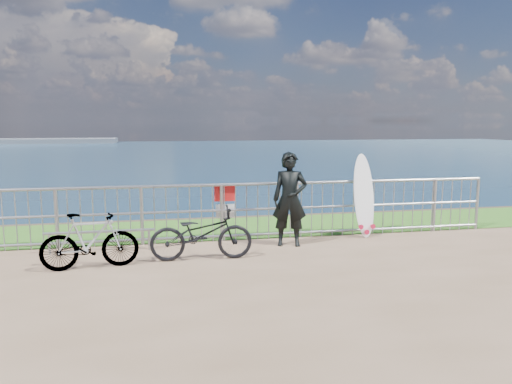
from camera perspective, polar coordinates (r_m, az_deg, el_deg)
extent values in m
plane|color=#2C651B|center=(10.87, -2.04, -4.09)|extent=(120.00, 120.00, 0.00)
cube|color=brown|center=(12.76, -2.88, -14.03)|extent=(120.00, 0.30, 5.00)
plane|color=navy|center=(98.08, -10.26, 3.73)|extent=(260.00, 260.00, 0.00)
cube|color=#565E68|center=(182.43, -26.72, 5.21)|extent=(70.00, 12.00, 1.50)
cylinder|color=#919499|center=(9.62, -1.03, 0.90)|extent=(10.00, 0.06, 0.06)
cylinder|color=#919499|center=(9.69, -1.02, -2.00)|extent=(10.00, 0.05, 0.05)
cylinder|color=#919499|center=(9.80, -1.01, -4.91)|extent=(10.00, 0.05, 0.05)
cylinder|color=#919499|center=(9.72, -21.79, -2.88)|extent=(0.06, 0.06, 1.10)
cylinder|color=#919499|center=(9.56, -12.91, -2.69)|extent=(0.06, 0.06, 1.10)
cylinder|color=#919499|center=(9.63, -3.95, -2.42)|extent=(0.06, 0.06, 1.10)
cylinder|color=#919499|center=(9.93, 4.68, -2.11)|extent=(0.06, 0.06, 1.10)
cylinder|color=#919499|center=(10.43, 12.63, -1.78)|extent=(0.06, 0.06, 1.10)
cylinder|color=#919499|center=(11.12, 19.72, -1.45)|extent=(0.06, 0.06, 1.10)
cylinder|color=#919499|center=(11.67, 23.93, -1.25)|extent=(0.06, 0.06, 1.10)
cube|color=red|center=(9.64, -3.55, -0.18)|extent=(0.42, 0.02, 0.30)
cube|color=white|center=(9.63, -3.55, -0.18)|extent=(0.38, 0.01, 0.08)
cube|color=white|center=(9.69, -3.53, -2.17)|extent=(0.36, 0.02, 0.26)
imported|color=black|center=(9.23, 3.89, -0.84)|extent=(0.72, 0.57, 1.75)
ellipsoid|color=white|center=(10.19, 12.22, -0.37)|extent=(0.47, 0.42, 1.67)
cone|color=red|center=(10.14, 11.73, -3.84)|extent=(0.10, 0.18, 0.10)
cone|color=red|center=(10.24, 13.04, -3.76)|extent=(0.10, 0.18, 0.10)
cone|color=red|center=(10.21, 12.37, -4.40)|extent=(0.10, 0.18, 0.10)
imported|color=black|center=(8.39, -6.26, -4.76)|extent=(1.71, 0.63, 0.89)
imported|color=black|center=(8.25, -18.46, -5.32)|extent=(1.54, 0.61, 0.90)
cylinder|color=#919499|center=(9.26, -17.43, -4.34)|extent=(1.90, 0.05, 0.05)
cylinder|color=#919499|center=(9.43, -22.55, -5.52)|extent=(0.04, 0.04, 0.37)
cylinder|color=#919499|center=(9.25, -12.11, -5.34)|extent=(0.04, 0.04, 0.37)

